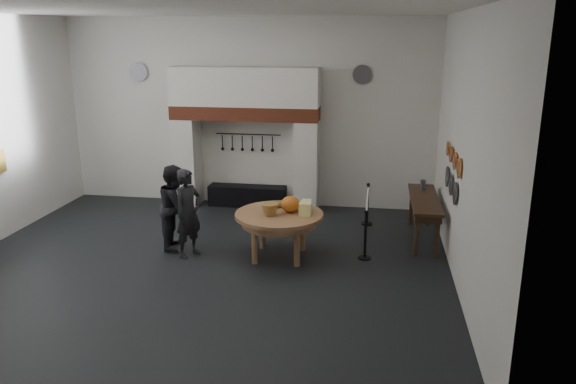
% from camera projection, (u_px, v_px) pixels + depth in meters
% --- Properties ---
extents(floor, '(9.00, 8.00, 0.02)m').
position_uv_depth(floor, '(203.00, 264.00, 10.36)').
color(floor, black).
rests_on(floor, ground).
extents(ceiling, '(9.00, 8.00, 0.02)m').
position_uv_depth(ceiling, '(191.00, 9.00, 9.13)').
color(ceiling, silver).
rests_on(ceiling, wall_back).
extents(wall_back, '(9.00, 0.02, 4.50)m').
position_uv_depth(wall_back, '(248.00, 113.00, 13.55)').
color(wall_back, silver).
rests_on(wall_back, floor).
extents(wall_front, '(9.00, 0.02, 4.50)m').
position_uv_depth(wall_front, '(81.00, 216.00, 5.94)').
color(wall_front, silver).
rests_on(wall_front, floor).
extents(wall_right, '(0.02, 8.00, 4.50)m').
position_uv_depth(wall_right, '(465.00, 153.00, 9.07)').
color(wall_right, silver).
rests_on(wall_right, floor).
extents(chimney_pier_left, '(0.55, 0.70, 2.15)m').
position_uv_depth(chimney_pier_left, '(187.00, 162.00, 13.76)').
color(chimney_pier_left, silver).
rests_on(chimney_pier_left, floor).
extents(chimney_pier_right, '(0.55, 0.70, 2.15)m').
position_uv_depth(chimney_pier_right, '(307.00, 166.00, 13.31)').
color(chimney_pier_right, silver).
rests_on(chimney_pier_right, floor).
extents(hearth_brick_band, '(3.50, 0.72, 0.32)m').
position_uv_depth(hearth_brick_band, '(245.00, 113.00, 13.20)').
color(hearth_brick_band, '#9E442B').
rests_on(hearth_brick_band, chimney_pier_left).
extents(chimney_hood, '(3.50, 0.70, 0.90)m').
position_uv_depth(chimney_hood, '(244.00, 86.00, 13.03)').
color(chimney_hood, silver).
rests_on(chimney_hood, hearth_brick_band).
extents(iron_range, '(1.90, 0.45, 0.50)m').
position_uv_depth(iron_range, '(247.00, 196.00, 13.83)').
color(iron_range, black).
rests_on(iron_range, floor).
extents(utensil_rail, '(1.60, 0.02, 0.02)m').
position_uv_depth(utensil_rail, '(248.00, 134.00, 13.61)').
color(utensil_rail, black).
rests_on(utensil_rail, wall_back).
extents(work_table, '(1.87, 1.87, 0.07)m').
position_uv_depth(work_table, '(279.00, 215.00, 10.49)').
color(work_table, '#A5764E').
rests_on(work_table, floor).
extents(pumpkin, '(0.36, 0.36, 0.31)m').
position_uv_depth(pumpkin, '(290.00, 204.00, 10.51)').
color(pumpkin, '#CA541C').
rests_on(pumpkin, work_table).
extents(cheese_block_big, '(0.22, 0.22, 0.24)m').
position_uv_depth(cheese_block_big, '(305.00, 209.00, 10.33)').
color(cheese_block_big, '#F0EF8F').
rests_on(cheese_block_big, work_table).
extents(cheese_block_small, '(0.18, 0.18, 0.20)m').
position_uv_depth(cheese_block_small, '(306.00, 205.00, 10.62)').
color(cheese_block_small, '#FBEF96').
rests_on(cheese_block_small, work_table).
extents(wicker_basket, '(0.36, 0.36, 0.22)m').
position_uv_depth(wicker_basket, '(270.00, 209.00, 10.33)').
color(wicker_basket, olive).
rests_on(wicker_basket, work_table).
extents(bread_loaf, '(0.31, 0.18, 0.13)m').
position_uv_depth(bread_loaf, '(277.00, 204.00, 10.81)').
color(bread_loaf, olive).
rests_on(bread_loaf, work_table).
extents(visitor_near, '(0.64, 0.74, 1.70)m').
position_uv_depth(visitor_near, '(188.00, 213.00, 10.55)').
color(visitor_near, black).
rests_on(visitor_near, floor).
extents(visitor_far, '(0.75, 0.90, 1.67)m').
position_uv_depth(visitor_far, '(175.00, 207.00, 11.00)').
color(visitor_far, black).
rests_on(visitor_far, floor).
extents(side_table, '(0.55, 2.20, 0.06)m').
position_uv_depth(side_table, '(425.00, 199.00, 11.37)').
color(side_table, '#3A2115').
rests_on(side_table, floor).
extents(pewter_jug, '(0.12, 0.12, 0.22)m').
position_uv_depth(pewter_jug, '(423.00, 185.00, 11.90)').
color(pewter_jug, '#54555A').
rests_on(pewter_jug, side_table).
extents(copper_pan_a, '(0.03, 0.34, 0.34)m').
position_uv_depth(copper_pan_a, '(459.00, 168.00, 9.35)').
color(copper_pan_a, '#C6662D').
rests_on(copper_pan_a, wall_right).
extents(copper_pan_b, '(0.03, 0.32, 0.32)m').
position_uv_depth(copper_pan_b, '(455.00, 161.00, 9.87)').
color(copper_pan_b, '#C6662D').
rests_on(copper_pan_b, wall_right).
extents(copper_pan_c, '(0.03, 0.30, 0.30)m').
position_uv_depth(copper_pan_c, '(451.00, 154.00, 10.40)').
color(copper_pan_c, '#C6662D').
rests_on(copper_pan_c, wall_right).
extents(copper_pan_d, '(0.03, 0.28, 0.28)m').
position_uv_depth(copper_pan_d, '(448.00, 149.00, 10.92)').
color(copper_pan_d, '#C6662D').
rests_on(copper_pan_d, wall_right).
extents(pewter_plate_left, '(0.03, 0.40, 0.40)m').
position_uv_depth(pewter_plate_left, '(455.00, 193.00, 9.68)').
color(pewter_plate_left, '#4C4C51').
rests_on(pewter_plate_left, wall_right).
extents(pewter_plate_mid, '(0.03, 0.40, 0.40)m').
position_uv_depth(pewter_plate_mid, '(451.00, 185.00, 10.25)').
color(pewter_plate_mid, '#4C4C51').
rests_on(pewter_plate_mid, wall_right).
extents(pewter_plate_right, '(0.03, 0.40, 0.40)m').
position_uv_depth(pewter_plate_right, '(447.00, 177.00, 10.82)').
color(pewter_plate_right, '#4C4C51').
rests_on(pewter_plate_right, wall_right).
extents(pewter_plate_back_left, '(0.44, 0.03, 0.44)m').
position_uv_depth(pewter_plate_back_left, '(139.00, 72.00, 13.65)').
color(pewter_plate_back_left, '#4C4C51').
rests_on(pewter_plate_back_left, wall_back).
extents(pewter_plate_back_right, '(0.44, 0.03, 0.44)m').
position_uv_depth(pewter_plate_back_right, '(362.00, 75.00, 12.84)').
color(pewter_plate_back_right, '#4C4C51').
rests_on(pewter_plate_back_right, wall_back).
extents(barrier_post_near, '(0.05, 0.05, 0.90)m').
position_uv_depth(barrier_post_near, '(365.00, 236.00, 10.50)').
color(barrier_post_near, black).
rests_on(barrier_post_near, floor).
extents(barrier_post_far, '(0.05, 0.05, 0.90)m').
position_uv_depth(barrier_post_far, '(368.00, 205.00, 12.40)').
color(barrier_post_far, black).
rests_on(barrier_post_far, floor).
extents(barrier_rope, '(0.04, 2.00, 0.04)m').
position_uv_depth(barrier_rope, '(367.00, 201.00, 11.35)').
color(barrier_rope, white).
rests_on(barrier_rope, barrier_post_near).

